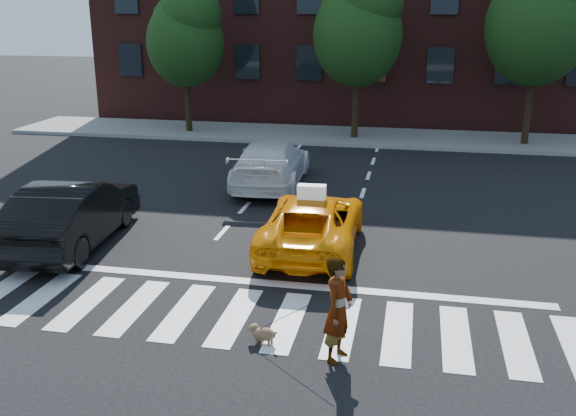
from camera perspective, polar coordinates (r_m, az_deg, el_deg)
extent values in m
plane|color=black|center=(12.14, -4.74, -9.61)|extent=(120.00, 120.00, 0.00)
cube|color=silver|center=(12.14, -4.74, -9.58)|extent=(13.00, 2.40, 0.01)
cube|color=silver|center=(13.53, -2.87, -6.58)|extent=(12.00, 0.30, 0.01)
cube|color=slate|center=(28.56, 5.01, 6.40)|extent=(30.00, 4.00, 0.15)
cylinder|color=black|center=(29.43, -8.89, 9.64)|extent=(0.28, 0.28, 3.25)
ellipsoid|color=black|center=(29.21, -9.11, 14.32)|extent=(3.38, 3.38, 3.89)
sphere|color=black|center=(28.85, -8.59, 16.63)|extent=(2.60, 2.60, 2.60)
sphere|color=black|center=(29.54, -9.68, 15.97)|extent=(2.34, 2.34, 2.34)
cylinder|color=black|center=(27.74, 6.02, 9.60)|extent=(0.28, 0.28, 3.55)
ellipsoid|color=black|center=(27.51, 6.20, 15.03)|extent=(3.69, 3.69, 4.25)
sphere|color=black|center=(27.26, 7.12, 17.66)|extent=(2.84, 2.84, 2.84)
sphere|color=black|center=(27.78, 5.56, 16.97)|extent=(2.56, 2.56, 2.56)
cylinder|color=black|center=(27.95, 20.63, 8.97)|extent=(0.28, 0.28, 3.85)
ellipsoid|color=black|center=(27.73, 21.28, 14.78)|extent=(4.00, 4.00, 4.60)
sphere|color=black|center=(27.91, 20.69, 16.92)|extent=(2.77, 2.77, 2.77)
imported|color=orange|center=(15.15, 2.21, -1.29)|extent=(2.28, 4.73, 1.30)
imported|color=black|center=(16.18, -18.62, -0.42)|extent=(2.15, 5.00, 1.60)
imported|color=silver|center=(20.61, -1.52, 4.03)|extent=(2.33, 5.17, 1.47)
imported|color=#999999|center=(10.41, 4.50, -8.98)|extent=(0.59, 0.74, 1.78)
ellipsoid|color=olive|center=(11.15, -2.14, -11.14)|extent=(0.45, 0.33, 0.23)
sphere|color=olive|center=(11.21, -3.03, -10.63)|extent=(0.21, 0.21, 0.17)
sphere|color=olive|center=(11.26, -3.34, -10.68)|extent=(0.10, 0.10, 0.08)
cylinder|color=olive|center=(11.03, -1.23, -11.11)|extent=(0.12, 0.07, 0.10)
sphere|color=olive|center=(11.23, -2.89, -10.29)|extent=(0.07, 0.07, 0.06)
sphere|color=olive|center=(11.15, -3.19, -10.52)|extent=(0.07, 0.07, 0.06)
cylinder|color=olive|center=(11.22, -2.80, -11.66)|extent=(0.05, 0.05, 0.11)
cylinder|color=olive|center=(11.30, -2.53, -11.45)|extent=(0.05, 0.05, 0.11)
cylinder|color=olive|center=(11.12, -1.72, -11.96)|extent=(0.05, 0.05, 0.11)
cylinder|color=olive|center=(11.19, -1.46, -11.74)|extent=(0.05, 0.05, 0.11)
cube|color=white|center=(14.72, 2.12, 1.45)|extent=(0.66, 0.30, 0.32)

